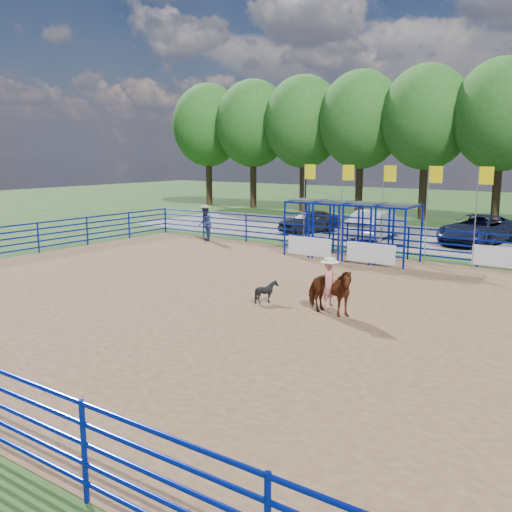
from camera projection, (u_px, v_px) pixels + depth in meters
name	position (u px, v px, depth m)	size (l,w,h in m)	color
ground	(289.00, 309.00, 17.57)	(120.00, 120.00, 0.00)	#315321
arena_dirt	(289.00, 308.00, 17.57)	(30.00, 20.00, 0.02)	#846042
gravel_strip	(454.00, 240.00, 31.20)	(40.00, 10.00, 0.01)	slate
horse_and_rider	(329.00, 287.00, 16.70)	(1.80, 0.98, 2.37)	#632D13
calf	(267.00, 292.00, 18.13)	(0.58, 0.66, 0.72)	black
spectator_cowboy	(205.00, 223.00, 30.78)	(1.13, 1.15, 1.92)	navy
car_a	(309.00, 221.00, 34.30)	(1.60, 3.99, 1.36)	black
car_b	(376.00, 224.00, 31.85)	(1.70, 4.88, 1.61)	gray
car_c	(477.00, 229.00, 29.98)	(2.52, 5.47, 1.52)	#141834
perimeter_fence	(289.00, 285.00, 17.43)	(30.10, 20.10, 1.50)	#071898
chute_assembly	(358.00, 232.00, 25.52)	(19.32, 2.41, 4.20)	#071898
treeline	(503.00, 109.00, 37.08)	(56.40, 6.40, 11.24)	#3F2B19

